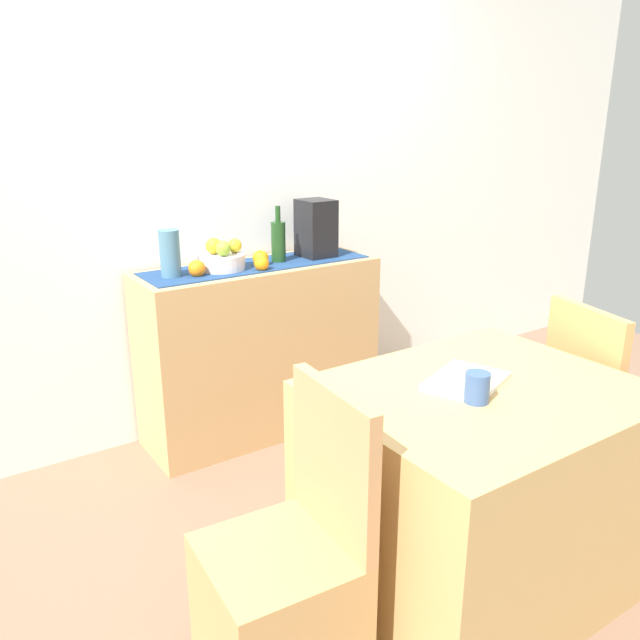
% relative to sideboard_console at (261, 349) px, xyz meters
% --- Properties ---
extents(ground_plane, '(6.40, 6.40, 0.02)m').
position_rel_sideboard_console_xyz_m(ground_plane, '(-0.05, -0.92, -0.45)').
color(ground_plane, '#83614D').
rests_on(ground_plane, ground).
extents(room_wall_rear, '(6.40, 0.06, 2.70)m').
position_rel_sideboard_console_xyz_m(room_wall_rear, '(-0.05, 0.26, 0.91)').
color(room_wall_rear, white).
rests_on(room_wall_rear, ground).
extents(sideboard_console, '(1.22, 0.42, 0.89)m').
position_rel_sideboard_console_xyz_m(sideboard_console, '(0.00, 0.00, 0.00)').
color(sideboard_console, tan).
rests_on(sideboard_console, ground).
extents(table_runner, '(1.15, 0.32, 0.01)m').
position_rel_sideboard_console_xyz_m(table_runner, '(0.00, 0.00, 0.45)').
color(table_runner, navy).
rests_on(table_runner, sideboard_console).
extents(fruit_bowl, '(0.22, 0.22, 0.07)m').
position_rel_sideboard_console_xyz_m(fruit_bowl, '(-0.20, 0.00, 0.49)').
color(fruit_bowl, silver).
rests_on(fruit_bowl, table_runner).
extents(apple_front, '(0.07, 0.07, 0.07)m').
position_rel_sideboard_console_xyz_m(apple_front, '(-0.21, -0.04, 0.56)').
color(apple_front, '#84A730').
rests_on(apple_front, fruit_bowl).
extents(apple_rear, '(0.08, 0.08, 0.08)m').
position_rel_sideboard_console_xyz_m(apple_rear, '(-0.22, 0.03, 0.56)').
color(apple_rear, gold).
rests_on(apple_rear, fruit_bowl).
extents(apple_center, '(0.07, 0.07, 0.07)m').
position_rel_sideboard_console_xyz_m(apple_center, '(-0.13, -0.00, 0.56)').
color(apple_center, gold).
rests_on(apple_center, fruit_bowl).
extents(wine_bottle, '(0.07, 0.07, 0.28)m').
position_rel_sideboard_console_xyz_m(wine_bottle, '(0.12, -0.00, 0.55)').
color(wine_bottle, '#1C401B').
rests_on(wine_bottle, sideboard_console).
extents(coffee_maker, '(0.16, 0.18, 0.30)m').
position_rel_sideboard_console_xyz_m(coffee_maker, '(0.34, 0.00, 0.59)').
color(coffee_maker, black).
rests_on(coffee_maker, sideboard_console).
extents(ceramic_vase, '(0.09, 0.09, 0.22)m').
position_rel_sideboard_console_xyz_m(ceramic_vase, '(-0.45, 0.00, 0.55)').
color(ceramic_vase, teal).
rests_on(ceramic_vase, sideboard_console).
extents(orange_loose_mid, '(0.07, 0.07, 0.07)m').
position_rel_sideboard_console_xyz_m(orange_loose_mid, '(-0.04, -0.12, 0.48)').
color(orange_loose_mid, orange).
rests_on(orange_loose_mid, sideboard_console).
extents(orange_loose_far, '(0.08, 0.08, 0.08)m').
position_rel_sideboard_console_xyz_m(orange_loose_far, '(0.00, -0.02, 0.48)').
color(orange_loose_far, orange).
rests_on(orange_loose_far, sideboard_console).
extents(orange_loose_end, '(0.08, 0.08, 0.08)m').
position_rel_sideboard_console_xyz_m(orange_loose_end, '(-0.35, -0.05, 0.48)').
color(orange_loose_end, orange).
rests_on(orange_loose_end, sideboard_console).
extents(dining_table, '(1.03, 0.85, 0.74)m').
position_rel_sideboard_console_xyz_m(dining_table, '(0.05, -1.44, -0.07)').
color(dining_table, tan).
rests_on(dining_table, ground).
extents(open_book, '(0.34, 0.30, 0.02)m').
position_rel_sideboard_console_xyz_m(open_book, '(0.03, -1.37, 0.30)').
color(open_book, white).
rests_on(open_book, dining_table).
extents(coffee_cup, '(0.08, 0.08, 0.10)m').
position_rel_sideboard_console_xyz_m(coffee_cup, '(-0.05, -1.49, 0.34)').
color(coffee_cup, '#39578F').
rests_on(coffee_cup, dining_table).
extents(chair_near_window, '(0.43, 0.43, 0.90)m').
position_rel_sideboard_console_xyz_m(chair_near_window, '(-0.73, -1.44, -0.18)').
color(chair_near_window, tan).
rests_on(chair_near_window, ground).
extents(chair_by_corner, '(0.49, 0.49, 0.90)m').
position_rel_sideboard_console_xyz_m(chair_by_corner, '(0.82, -1.43, -0.18)').
color(chair_by_corner, tan).
rests_on(chair_by_corner, ground).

